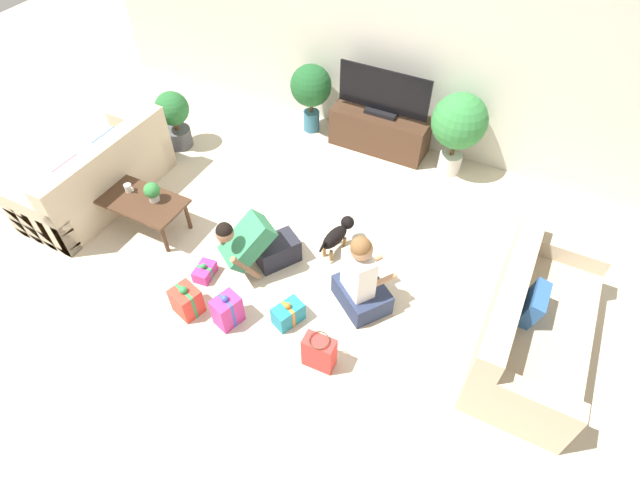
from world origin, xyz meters
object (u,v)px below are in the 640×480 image
(tv_console, at_px, (380,131))
(potted_plant_corner_left, at_px, (174,116))
(gift_box_c, at_px, (288,314))
(gift_bag_a, at_px, (319,352))
(sofa_left, at_px, (98,178))
(tv, at_px, (383,95))
(potted_plant_back_right, at_px, (459,124))
(dog, at_px, (338,234))
(sofa_right, at_px, (531,325))
(potted_plant_back_left, at_px, (311,88))
(gift_box_a, at_px, (227,310))
(gift_box_b, at_px, (187,301))
(tabletop_plant, at_px, (152,191))
(gift_box_d, at_px, (205,272))
(person_kneeling, at_px, (258,245))
(mug, at_px, (128,188))
(person_sitting, at_px, (361,281))
(coffee_table, at_px, (139,202))

(tv_console, relative_size, potted_plant_corner_left, 1.62)
(gift_box_c, distance_m, gift_bag_a, 0.54)
(sofa_left, distance_m, tv, 3.52)
(potted_plant_back_right, height_order, dog, potted_plant_back_right)
(sofa_right, distance_m, gift_bag_a, 1.88)
(potted_plant_back_left, height_order, gift_bag_a, potted_plant_back_left)
(tv_console, height_order, gift_box_a, tv_console)
(gift_box_a, distance_m, gift_box_c, 0.57)
(tv, distance_m, gift_box_b, 3.40)
(gift_box_c, distance_m, tabletop_plant, 1.98)
(potted_plant_corner_left, distance_m, gift_box_d, 2.38)
(sofa_left, xyz_separation_m, potted_plant_back_left, (1.54, 2.37, 0.33))
(tv_console, bearing_deg, tv, 90.00)
(person_kneeling, distance_m, mug, 1.63)
(potted_plant_corner_left, bearing_deg, tv, 26.32)
(dog, relative_size, tabletop_plant, 2.53)
(potted_plant_back_right, distance_m, gift_box_b, 3.64)
(gift_box_a, distance_m, mug, 1.88)
(sofa_right, distance_m, potted_plant_back_right, 2.56)
(sofa_left, xyz_separation_m, tv, (2.52, 2.42, 0.47))
(person_kneeling, distance_m, gift_box_b, 0.87)
(potted_plant_back_right, xyz_separation_m, potted_plant_back_left, (-1.96, 0.00, -0.06))
(tv, xyz_separation_m, potted_plant_corner_left, (-2.37, -1.17, -0.33))
(sofa_right, bearing_deg, tv_console, 47.01)
(gift_box_a, height_order, mug, mug)
(tv_console, distance_m, gift_box_d, 2.96)
(gift_box_b, relative_size, mug, 3.02)
(potted_plant_back_right, bearing_deg, gift_bag_a, -93.77)
(gift_box_a, relative_size, gift_box_c, 1.18)
(gift_box_d, bearing_deg, gift_bag_a, -13.28)
(mug, bearing_deg, person_sitting, 1.31)
(person_kneeling, xyz_separation_m, tabletop_plant, (-1.29, 0.00, 0.19))
(person_sitting, distance_m, mug, 2.74)
(tv_console, xyz_separation_m, gift_box_a, (-0.20, -3.21, -0.09))
(mug, distance_m, tabletop_plant, 0.35)
(potted_plant_back_left, distance_m, dog, 2.29)
(potted_plant_back_left, relative_size, dog, 1.66)
(dog, relative_size, gift_bag_a, 1.46)
(gift_bag_a, bearing_deg, tv_console, 103.47)
(person_sitting, height_order, tabletop_plant, person_sitting)
(potted_plant_back_left, bearing_deg, coffee_table, -107.27)
(tv, bearing_deg, person_kneeling, -96.64)
(gift_box_a, height_order, tabletop_plant, tabletop_plant)
(tv, height_order, gift_box_b, tv)
(gift_box_b, relative_size, tabletop_plant, 1.63)
(mug, height_order, tabletop_plant, tabletop_plant)
(sofa_left, height_order, tv, tv)
(potted_plant_back_left, height_order, gift_box_a, potted_plant_back_left)
(tv, distance_m, tabletop_plant, 2.96)
(sofa_right, distance_m, gift_box_b, 3.16)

